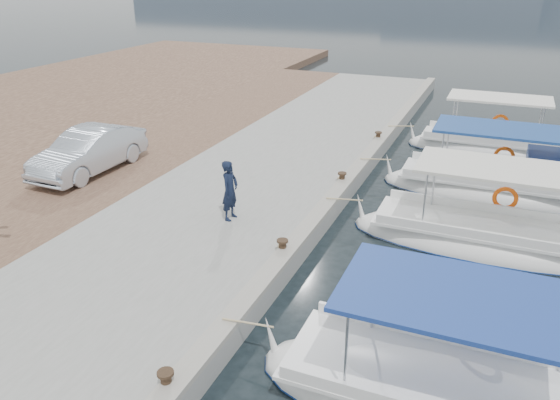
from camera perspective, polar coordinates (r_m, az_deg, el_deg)
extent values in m
plane|color=black|center=(12.21, -0.92, -10.93)|extent=(400.00, 400.00, 0.00)
cube|color=gray|center=(17.22, -3.48, 0.65)|extent=(6.00, 40.00, 0.50)
cube|color=gray|center=(16.16, 5.40, 0.20)|extent=(0.44, 40.00, 0.12)
cube|color=brown|center=(19.80, -16.64, 2.76)|extent=(4.00, 40.00, 0.50)
cube|color=white|center=(9.89, 16.74, -17.61)|extent=(5.30, 2.08, 0.08)
cube|color=navy|center=(8.93, 18.99, -9.74)|extent=(3.88, 2.23, 0.08)
cylinder|color=silver|center=(8.84, 6.90, -15.55)|extent=(0.05, 0.05, 1.60)
torus|color=#FF580D|center=(10.54, 19.45, -12.07)|extent=(0.68, 0.12, 0.68)
ellipsoid|color=white|center=(15.57, 20.73, -4.32)|extent=(7.18, 2.26, 1.30)
ellipsoid|color=navy|center=(15.58, 20.72, -4.39)|extent=(7.21, 2.30, 0.22)
cube|color=white|center=(15.36, 20.99, -2.67)|extent=(5.88, 1.94, 0.08)
cube|color=silver|center=(14.76, 22.58, 2.97)|extent=(4.31, 2.08, 0.08)
cylinder|color=silver|center=(14.33, 14.87, -0.18)|extent=(0.05, 0.05, 1.60)
torus|color=#FF580D|center=(16.18, 22.47, 0.16)|extent=(0.68, 0.12, 0.68)
ellipsoid|color=white|center=(19.08, 20.95, 0.74)|extent=(6.87, 2.27, 1.30)
ellipsoid|color=navy|center=(19.08, 20.94, 0.68)|extent=(6.90, 2.31, 0.22)
cube|color=white|center=(18.90, 21.16, 2.14)|extent=(5.63, 1.95, 0.08)
cube|color=navy|center=(18.42, 22.43, 6.81)|extent=(4.12, 2.09, 0.08)
cylinder|color=silver|center=(17.91, 16.48, 4.36)|extent=(0.05, 0.05, 1.60)
torus|color=#FF580D|center=(19.79, 22.37, 4.25)|extent=(0.68, 0.12, 0.68)
cube|color=navy|center=(18.79, 26.07, 2.97)|extent=(1.20, 1.59, 1.00)
ellipsoid|color=white|center=(23.42, 20.85, 4.82)|extent=(6.28, 2.09, 1.30)
ellipsoid|color=navy|center=(23.43, 20.85, 4.77)|extent=(6.31, 2.13, 0.22)
cube|color=white|center=(23.28, 21.03, 5.98)|extent=(5.15, 1.80, 0.08)
cube|color=white|center=(22.89, 22.01, 9.83)|extent=(3.77, 1.92, 0.08)
cylinder|color=silver|center=(22.38, 17.60, 7.93)|extent=(0.05, 0.05, 1.60)
torus|color=#FF580D|center=(24.12, 22.02, 7.52)|extent=(0.68, 0.12, 0.68)
cylinder|color=black|center=(9.55, -11.81, -17.97)|extent=(0.18, 0.18, 0.30)
cylinder|color=black|center=(9.45, -11.89, -17.28)|extent=(0.28, 0.28, 0.05)
cylinder|color=black|center=(13.18, 0.26, -4.87)|extent=(0.18, 0.18, 0.30)
cylinder|color=black|center=(13.11, 0.26, -4.29)|extent=(0.28, 0.28, 0.05)
cylinder|color=black|center=(17.50, 6.49, 2.32)|extent=(0.18, 0.18, 0.30)
cylinder|color=black|center=(17.44, 6.52, 2.78)|extent=(0.28, 0.28, 0.05)
cylinder|color=black|center=(22.10, 10.22, 6.58)|extent=(0.18, 0.18, 0.30)
cylinder|color=black|center=(22.06, 10.25, 6.95)|extent=(0.28, 0.28, 0.05)
imported|color=black|center=(14.67, -5.25, 1.00)|extent=(0.42, 0.62, 1.66)
imported|color=silver|center=(19.21, -19.32, 4.85)|extent=(1.58, 4.38, 1.44)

